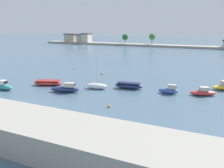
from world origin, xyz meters
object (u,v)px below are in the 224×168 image
at_px(moored_boat_2, 48,83).
at_px(moored_boat_1, 4,86).
at_px(mooring_buoy_3, 34,68).
at_px(moored_boat_7, 203,92).
at_px(moored_boat_5, 129,86).
at_px(moored_boat_3, 66,89).
at_px(mooring_buoy_2, 73,68).
at_px(moored_boat_6, 169,90).
at_px(mooring_buoy_1, 109,106).
at_px(mooring_buoy_0, 102,74).
at_px(moored_boat_4, 97,86).

bearing_deg(moored_boat_2, moored_boat_1, -152.13).
bearing_deg(moored_boat_1, mooring_buoy_3, 121.16).
bearing_deg(mooring_buoy_3, moored_boat_7, -9.42).
xyz_separation_m(moored_boat_5, mooring_buoy_3, (-28.82, 7.84, -0.36)).
distance_m(moored_boat_3, mooring_buoy_3, 24.21).
bearing_deg(moored_boat_7, moored_boat_3, 179.56).
distance_m(moored_boat_7, mooring_buoy_3, 41.64).
bearing_deg(moored_boat_2, mooring_buoy_2, 87.09).
bearing_deg(moored_boat_6, mooring_buoy_2, 150.39).
bearing_deg(moored_boat_1, moored_boat_5, 28.13).
bearing_deg(moored_boat_1, mooring_buoy_2, 91.05).
xyz_separation_m(moored_boat_3, moored_boat_6, (16.13, 6.01, -0.02)).
bearing_deg(mooring_buoy_2, moored_boat_1, -92.20).
bearing_deg(mooring_buoy_1, moored_boat_2, 158.67).
height_order(moored_boat_1, mooring_buoy_3, moored_boat_1).
bearing_deg(mooring_buoy_0, moored_boat_3, -89.28).
relative_size(moored_boat_6, mooring_buoy_2, 12.30).
bearing_deg(moored_boat_5, moored_boat_3, -152.99).
bearing_deg(moored_boat_3, mooring_buoy_1, -38.21).
distance_m(moored_boat_5, moored_boat_7, 12.30).
bearing_deg(moored_boat_6, mooring_buoy_0, 147.09).
bearing_deg(moored_boat_4, moored_boat_1, -166.05).
bearing_deg(moored_boat_4, moored_boat_6, -0.33).
bearing_deg(moored_boat_4, moored_boat_7, 0.38).
relative_size(moored_boat_4, moored_boat_6, 1.69).
height_order(moored_boat_5, moored_boat_6, moored_boat_6).
bearing_deg(mooring_buoy_3, moored_boat_1, -62.09).
distance_m(moored_boat_5, mooring_buoy_2, 22.21).
bearing_deg(moored_boat_4, moored_boat_3, -147.24).
bearing_deg(mooring_buoy_0, moored_boat_6, -27.38).
bearing_deg(mooring_buoy_2, moored_boat_7, -18.49).
xyz_separation_m(moored_boat_1, mooring_buoy_0, (10.54, 17.47, -0.38)).
relative_size(moored_boat_1, mooring_buoy_3, 12.65).
xyz_separation_m(moored_boat_6, moored_boat_7, (5.21, 1.19, -0.06)).
relative_size(moored_boat_2, moored_boat_6, 1.75).
xyz_separation_m(moored_boat_2, moored_boat_4, (9.54, 1.36, 0.09)).
distance_m(moored_boat_6, mooring_buoy_0, 18.37).
height_order(moored_boat_7, mooring_buoy_1, moored_boat_7).
xyz_separation_m(moored_boat_4, moored_boat_6, (12.19, 2.26, 0.04)).
bearing_deg(moored_boat_6, moored_boat_4, -175.03).
height_order(moored_boat_4, mooring_buoy_3, moored_boat_4).
height_order(moored_boat_4, mooring_buoy_1, moored_boat_4).
distance_m(moored_boat_1, mooring_buoy_3, 19.27).
relative_size(moored_boat_4, mooring_buoy_2, 20.83).
distance_m(mooring_buoy_0, mooring_buoy_1, 20.44).
relative_size(moored_boat_3, moored_boat_5, 0.98).
relative_size(moored_boat_1, mooring_buoy_2, 13.84).
relative_size(moored_boat_2, mooring_buoy_0, 13.64).
height_order(moored_boat_4, mooring_buoy_2, moored_boat_4).
bearing_deg(mooring_buoy_0, moored_boat_2, -114.20).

